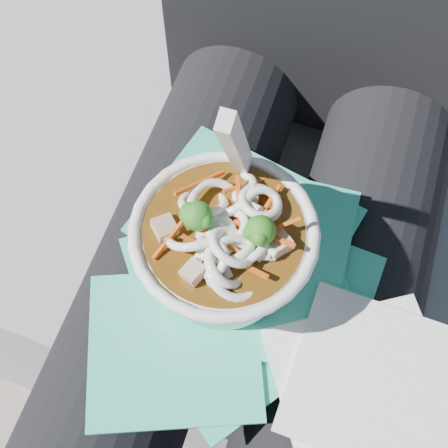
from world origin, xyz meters
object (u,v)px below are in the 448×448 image
(stone_ledge, at_px, (275,275))
(person_body, at_px, (282,200))
(plastic_bag, at_px, (239,282))
(lap, at_px, (253,295))
(udon_bowl, at_px, (224,247))

(stone_ledge, bearing_deg, person_body, -90.00)
(stone_ledge, xyz_separation_m, person_body, (0.00, -0.06, 0.32))
(plastic_bag, bearing_deg, lap, 66.75)
(udon_bowl, bearing_deg, plastic_bag, -8.31)
(person_body, bearing_deg, stone_ledge, 90.00)
(person_body, height_order, udon_bowl, person_body)
(person_body, height_order, plastic_bag, person_body)
(person_body, xyz_separation_m, udon_bowl, (-0.02, -0.11, 0.10))
(plastic_bag, height_order, udon_bowl, udon_bowl)
(lap, distance_m, person_body, 0.10)
(stone_ledge, bearing_deg, plastic_bag, -93.15)
(lap, relative_size, person_body, 0.49)
(person_body, bearing_deg, lap, -90.00)
(person_body, relative_size, plastic_bag, 3.37)
(lap, bearing_deg, person_body, 90.00)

